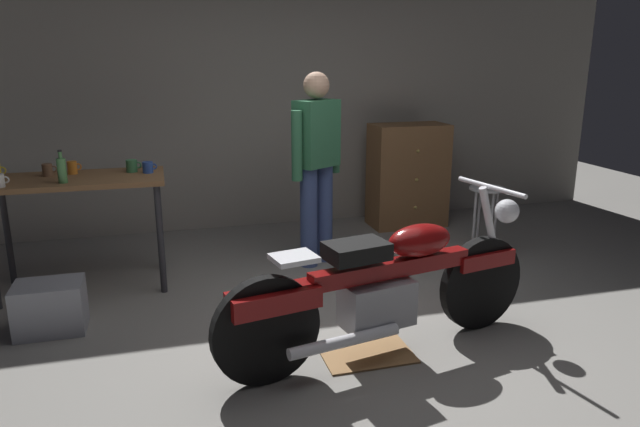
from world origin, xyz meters
name	(u,v)px	position (x,y,z in m)	size (l,w,h in m)	color
ground_plane	(340,335)	(0.00, 0.00, 0.00)	(12.00, 12.00, 0.00)	gray
back_wall	(261,80)	(0.00, 2.80, 1.55)	(8.00, 0.12, 3.10)	gray
workbench	(77,192)	(-1.71, 1.33, 0.79)	(1.30, 0.64, 0.90)	brown
motorcycle	(387,285)	(0.20, -0.29, 0.45)	(2.16, 0.76, 1.00)	black
person_standing	(317,161)	(0.22, 1.39, 0.93)	(0.50, 0.39, 1.67)	#3C5087
shop_stool	(486,203)	(1.77, 1.19, 0.50)	(0.32, 0.32, 0.64)	#B2B2B7
wooden_dresser	(408,175)	(1.48, 2.30, 0.55)	(0.80, 0.47, 1.10)	brown
drip_tray	(366,353)	(0.08, -0.29, 0.01)	(0.56, 0.40, 0.01)	olive
storage_bin	(50,307)	(-1.86, 0.58, 0.17)	(0.44, 0.32, 0.34)	gray
mug_brown_stoneware	(48,170)	(-1.91, 1.44, 0.95)	(0.11, 0.08, 0.10)	brown
mug_green_speckled	(132,166)	(-1.30, 1.43, 0.95)	(0.12, 0.09, 0.10)	#3D7F4C
mug_orange_travel	(73,168)	(-1.74, 1.48, 0.95)	(0.11, 0.07, 0.10)	orange
mug_blue_enamel	(148,167)	(-1.17, 1.36, 0.94)	(0.11, 0.08, 0.09)	#2D51AD
bottle	(62,170)	(-1.77, 1.14, 1.00)	(0.06, 0.06, 0.24)	#4C8C4C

